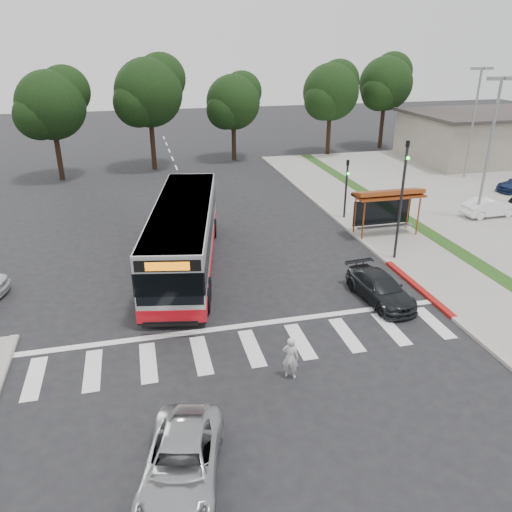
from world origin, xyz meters
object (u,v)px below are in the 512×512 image
object	(u,v)px
transit_bus	(184,236)
dark_sedan	(380,288)
pedestrian	(291,358)
silver_suv_south	(181,464)

from	to	relation	value
transit_bus	dark_sedan	size ratio (longest dim) A/B	3.06
pedestrian	silver_suv_south	size ratio (longest dim) A/B	0.37
pedestrian	silver_suv_south	distance (m)	5.63
pedestrian	transit_bus	bearing A→B (deg)	-45.09
dark_sedan	silver_suv_south	xyz separation A→B (m)	(-9.98, -8.19, -0.00)
transit_bus	pedestrian	bearing A→B (deg)	-65.09
pedestrian	dark_sedan	size ratio (longest dim) A/B	0.38
transit_bus	silver_suv_south	world-z (taller)	transit_bus
transit_bus	pedestrian	size ratio (longest dim) A/B	8.01
silver_suv_south	transit_bus	bearing A→B (deg)	97.30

